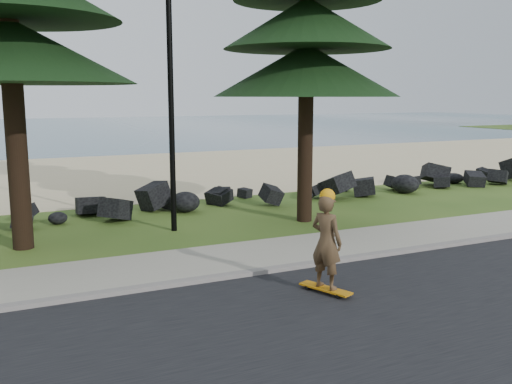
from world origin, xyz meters
The scene contains 9 objects.
ground centered at (0.00, 0.00, 0.00)m, with size 160.00×160.00×0.00m, color #305019.
road centered at (0.00, -4.50, 0.01)m, with size 160.00×7.00×0.02m, color black.
kerb centered at (0.00, -0.90, 0.05)m, with size 160.00×0.20×0.10m, color gray.
sidewalk centered at (0.00, 0.20, 0.04)m, with size 160.00×2.00×0.08m, color gray.
beach_sand centered at (0.00, 14.50, 0.01)m, with size 160.00×15.00×0.01m, color #CBBD87.
ocean centered at (0.00, 51.00, 0.00)m, with size 160.00×58.00×0.01m, color #3E6677.
seawall_boulders centered at (0.00, 5.60, 0.00)m, with size 60.00×2.40×1.10m, color black, non-canonical shape.
lamp_post centered at (0.00, 3.20, 4.13)m, with size 0.25×0.14×8.14m.
skateboarder centered at (0.96, -2.34, 0.91)m, with size 0.58×0.98×1.79m.
Camera 1 is at (-4.02, -10.21, 3.32)m, focal length 40.00 mm.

